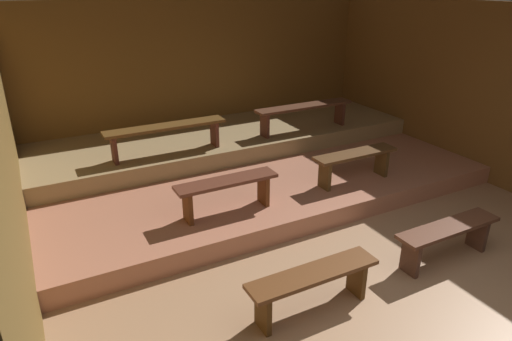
{
  "coord_description": "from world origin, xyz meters",
  "views": [
    {
      "loc": [
        -2.74,
        -1.76,
        2.7
      ],
      "look_at": [
        -0.27,
        2.9,
        0.44
      ],
      "focal_mm": 31.54,
      "sensor_mm": 36.0,
      "label": 1
    }
  ],
  "objects_px": {
    "bench_floor_left": "(313,281)",
    "bench_floor_right": "(448,234)",
    "bench_lower_left": "(227,188)",
    "bench_middle_left": "(166,131)",
    "bench_lower_right": "(355,160)",
    "bench_middle_right": "(304,110)"
  },
  "relations": [
    {
      "from": "bench_floor_right",
      "to": "bench_lower_right",
      "type": "bearing_deg",
      "value": 87.02
    },
    {
      "from": "bench_floor_right",
      "to": "bench_lower_left",
      "type": "distance_m",
      "value": 2.36
    },
    {
      "from": "bench_lower_right",
      "to": "bench_middle_left",
      "type": "xyz_separation_m",
      "value": [
        -2.02,
        1.51,
        0.26
      ]
    },
    {
      "from": "bench_middle_right",
      "to": "bench_floor_right",
      "type": "bearing_deg",
      "value": -95.3
    },
    {
      "from": "bench_floor_left",
      "to": "bench_lower_right",
      "type": "xyz_separation_m",
      "value": [
        1.73,
        1.59,
        0.24
      ]
    },
    {
      "from": "bench_floor_left",
      "to": "bench_lower_left",
      "type": "distance_m",
      "value": 1.61
    },
    {
      "from": "bench_floor_right",
      "to": "bench_lower_right",
      "type": "distance_m",
      "value": 1.61
    },
    {
      "from": "bench_middle_left",
      "to": "bench_lower_left",
      "type": "bearing_deg",
      "value": -82.29
    },
    {
      "from": "bench_floor_left",
      "to": "bench_middle_right",
      "type": "bearing_deg",
      "value": 57.98
    },
    {
      "from": "bench_floor_left",
      "to": "bench_lower_right",
      "type": "bearing_deg",
      "value": 42.5
    },
    {
      "from": "bench_lower_left",
      "to": "bench_middle_left",
      "type": "xyz_separation_m",
      "value": [
        -0.2,
        1.51,
        0.26
      ]
    },
    {
      "from": "bench_floor_left",
      "to": "bench_floor_right",
      "type": "height_order",
      "value": "same"
    },
    {
      "from": "bench_middle_left",
      "to": "bench_middle_right",
      "type": "distance_m",
      "value": 2.23
    },
    {
      "from": "bench_lower_left",
      "to": "bench_middle_left",
      "type": "relative_size",
      "value": 0.71
    },
    {
      "from": "bench_floor_left",
      "to": "bench_floor_right",
      "type": "xyz_separation_m",
      "value": [
        1.65,
        0.0,
        0.0
      ]
    },
    {
      "from": "bench_lower_right",
      "to": "bench_middle_right",
      "type": "bearing_deg",
      "value": 82.29
    },
    {
      "from": "bench_middle_right",
      "to": "bench_middle_left",
      "type": "bearing_deg",
      "value": 180.0
    },
    {
      "from": "bench_lower_left",
      "to": "bench_middle_right",
      "type": "height_order",
      "value": "bench_middle_right"
    },
    {
      "from": "bench_floor_left",
      "to": "bench_lower_left",
      "type": "bearing_deg",
      "value": 92.98
    },
    {
      "from": "bench_lower_left",
      "to": "bench_middle_right",
      "type": "relative_size",
      "value": 0.71
    },
    {
      "from": "bench_lower_left",
      "to": "bench_lower_right",
      "type": "bearing_deg",
      "value": 0.0
    },
    {
      "from": "bench_lower_left",
      "to": "bench_middle_left",
      "type": "height_order",
      "value": "bench_middle_left"
    }
  ]
}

